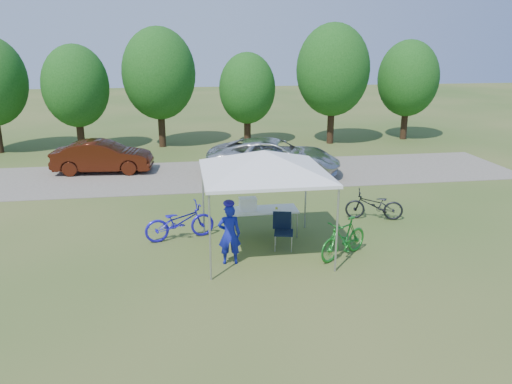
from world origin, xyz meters
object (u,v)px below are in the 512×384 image
at_px(bike_blue, 180,222).
at_px(bike_green, 344,238).
at_px(folding_chair, 283,227).
at_px(cooler, 248,204).
at_px(folding_table, 264,211).
at_px(minivan, 274,157).
at_px(bike_dark, 374,205).
at_px(sedan, 103,157).
at_px(cyclist, 229,234).

xyz_separation_m(bike_blue, bike_green, (4.14, -1.88, 0.00)).
height_order(folding_chair, cooler, cooler).
bearing_deg(bike_green, cooler, -162.70).
distance_m(folding_table, folding_chair, 1.04).
relative_size(folding_table, minivan, 0.35).
height_order(bike_green, bike_dark, bike_green).
bearing_deg(bike_blue, sedan, 7.80).
bearing_deg(bike_green, sedan, -176.59).
height_order(folding_chair, bike_green, bike_green).
relative_size(folding_chair, cyclist, 0.63).
bearing_deg(folding_chair, folding_table, 123.30).
bearing_deg(cooler, bike_dark, 10.49).
xyz_separation_m(bike_green, sedan, (-7.28, 9.87, 0.17)).
height_order(cooler, bike_blue, cooler).
xyz_separation_m(bike_dark, sedan, (-9.14, 7.27, 0.23)).
bearing_deg(bike_blue, cyclist, -159.81).
relative_size(bike_blue, sedan, 0.48).
bearing_deg(cyclist, folding_chair, -149.95).
distance_m(bike_dark, minivan, 6.06).
distance_m(bike_blue, bike_dark, 6.04).
distance_m(folding_chair, minivan, 7.48).
xyz_separation_m(folding_chair, cooler, (-0.81, 0.97, 0.38)).
height_order(folding_chair, bike_blue, bike_blue).
bearing_deg(folding_table, cooler, 180.00).
bearing_deg(folding_table, folding_chair, -70.39).
relative_size(cooler, bike_green, 0.29).
bearing_deg(folding_chair, minivan, 94.85).
distance_m(folding_chair, bike_blue, 2.92).
bearing_deg(bike_green, cyclist, -124.44).
height_order(folding_table, minivan, minivan).
xyz_separation_m(cooler, bike_blue, (-1.92, 0.04, -0.44)).
distance_m(cooler, bike_dark, 4.17).
relative_size(cooler, minivan, 0.09).
bearing_deg(sedan, cyclist, -151.55).
xyz_separation_m(cyclist, bike_green, (2.93, -0.07, -0.26)).
bearing_deg(minivan, sedan, 90.41).
bearing_deg(folding_table, bike_dark, 11.82).
bearing_deg(bike_green, bike_dark, 111.46).
distance_m(bike_green, sedan, 12.26).
distance_m(folding_table, sedan, 9.74).
xyz_separation_m(cooler, bike_green, (2.22, -1.84, -0.44)).
relative_size(folding_chair, bike_green, 0.56).
relative_size(cooler, bike_blue, 0.25).
bearing_deg(bike_dark, folding_chair, -46.01).
relative_size(bike_green, bike_dark, 0.98).
bearing_deg(minivan, folding_table, -179.86).
bearing_deg(bike_blue, folding_table, -104.66).
bearing_deg(minivan, cooler, 176.24).
relative_size(folding_table, folding_chair, 1.94).
bearing_deg(cyclist, bike_blue, -53.86).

